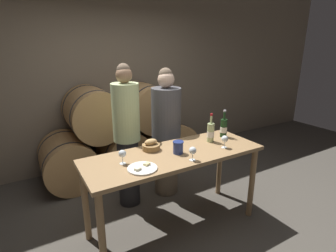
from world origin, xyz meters
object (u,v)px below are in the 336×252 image
(wine_bottle_white, at_px, (211,132))
(wine_glass_far_left, at_px, (122,154))
(blue_crock, at_px, (178,147))
(tasting_table, at_px, (175,163))
(bread_basket, at_px, (151,146))
(person_left, at_px, (127,136))
(wine_glass_left, at_px, (193,151))
(wine_bottle_red, at_px, (224,128))
(person_right, at_px, (166,133))
(cheese_plate, at_px, (142,168))
(wine_glass_center, at_px, (225,139))

(wine_bottle_white, xyz_separation_m, wine_glass_far_left, (-1.07, -0.05, -0.01))
(wine_bottle_white, bearing_deg, blue_crock, -168.48)
(tasting_table, distance_m, bread_basket, 0.30)
(person_left, distance_m, wine_glass_left, 0.97)
(wine_bottle_red, bearing_deg, blue_crock, -168.30)
(person_right, relative_size, bread_basket, 8.97)
(bread_basket, distance_m, wine_glass_left, 0.49)
(blue_crock, xyz_separation_m, wine_glass_left, (0.03, -0.21, 0.03))
(tasting_table, distance_m, blue_crock, 0.19)
(tasting_table, relative_size, person_right, 1.11)
(wine_glass_left, bearing_deg, cheese_plate, 171.51)
(person_right, height_order, wine_bottle_white, person_right)
(person_left, bearing_deg, cheese_plate, -102.84)
(wine_bottle_white, relative_size, cheese_plate, 1.22)
(tasting_table, height_order, wine_glass_left, wine_glass_left)
(cheese_plate, bearing_deg, wine_glass_center, 0.90)
(wine_glass_far_left, bearing_deg, person_right, 38.05)
(blue_crock, xyz_separation_m, wine_glass_center, (0.51, -0.12, 0.03))
(cheese_plate, bearing_deg, tasting_table, 20.84)
(cheese_plate, xyz_separation_m, wine_glass_left, (0.49, -0.07, 0.09))
(wine_bottle_white, bearing_deg, bread_basket, 170.28)
(wine_bottle_white, distance_m, blue_crock, 0.51)
(blue_crock, relative_size, bread_basket, 0.69)
(person_right, height_order, cheese_plate, person_right)
(blue_crock, bearing_deg, wine_glass_center, -13.46)
(wine_bottle_white, height_order, wine_glass_left, wine_bottle_white)
(wine_glass_left, bearing_deg, wine_bottle_red, 27.11)
(person_right, height_order, wine_glass_center, person_right)
(person_left, relative_size, wine_bottle_white, 5.34)
(blue_crock, distance_m, bread_basket, 0.30)
(person_left, bearing_deg, wine_bottle_white, -38.59)
(wine_bottle_red, bearing_deg, cheese_plate, -166.43)
(wine_glass_far_left, height_order, wine_glass_center, same)
(tasting_table, bearing_deg, wine_bottle_white, 7.74)
(wine_glass_far_left, bearing_deg, wine_glass_center, -9.16)
(wine_bottle_white, bearing_deg, wine_bottle_red, 12.05)
(wine_bottle_white, xyz_separation_m, wine_glass_left, (-0.47, -0.31, -0.01))
(wine_glass_far_left, bearing_deg, cheese_plate, -59.59)
(person_right, relative_size, wine_glass_left, 12.24)
(wine_glass_far_left, bearing_deg, wine_glass_left, -23.59)
(bread_basket, distance_m, wine_glass_center, 0.79)
(blue_crock, bearing_deg, wine_glass_far_left, 174.73)
(person_left, height_order, blue_crock, person_left)
(tasting_table, bearing_deg, person_right, 66.85)
(person_right, bearing_deg, wine_glass_far_left, -141.95)
(person_left, bearing_deg, wine_glass_far_left, -114.80)
(person_right, bearing_deg, tasting_table, -113.15)
(person_left, bearing_deg, wine_bottle_red, -29.14)
(tasting_table, relative_size, wine_glass_left, 13.64)
(bread_basket, xyz_separation_m, wine_glass_far_left, (-0.38, -0.17, 0.05))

